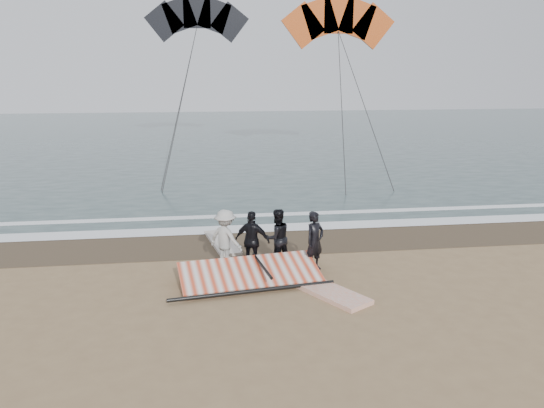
# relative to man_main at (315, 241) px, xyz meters

# --- Properties ---
(ground) EXTENTS (120.00, 120.00, 0.00)m
(ground) POSITION_rel_man_main_xyz_m (0.03, -1.90, -0.81)
(ground) COLOR #8C704C
(ground) RESTS_ON ground
(sea) EXTENTS (120.00, 54.00, 0.02)m
(sea) POSITION_rel_man_main_xyz_m (0.03, 31.10, -0.80)
(sea) COLOR #233838
(sea) RESTS_ON ground
(wet_sand) EXTENTS (120.00, 2.80, 0.01)m
(wet_sand) POSITION_rel_man_main_xyz_m (0.03, 2.60, -0.81)
(wet_sand) COLOR #4C3D2B
(wet_sand) RESTS_ON ground
(foam_near) EXTENTS (120.00, 0.90, 0.01)m
(foam_near) POSITION_rel_man_main_xyz_m (0.03, 4.00, -0.79)
(foam_near) COLOR white
(foam_near) RESTS_ON sea
(foam_far) EXTENTS (120.00, 0.45, 0.01)m
(foam_far) POSITION_rel_man_main_xyz_m (0.03, 5.70, -0.79)
(foam_far) COLOR white
(foam_far) RESTS_ON sea
(man_main) EXTENTS (0.71, 0.65, 1.63)m
(man_main) POSITION_rel_man_main_xyz_m (0.00, 0.00, 0.00)
(man_main) COLOR black
(man_main) RESTS_ON ground
(board_white) EXTENTS (2.11, 2.77, 0.11)m
(board_white) POSITION_rel_man_main_xyz_m (-0.14, -1.39, -0.76)
(board_white) COLOR silver
(board_white) RESTS_ON ground
(board_cream) EXTENTS (1.09, 2.53, 0.10)m
(board_cream) POSITION_rel_man_main_xyz_m (-2.39, 2.52, -0.76)
(board_cream) COLOR beige
(board_cream) RESTS_ON ground
(trio_cluster) EXTENTS (2.46, 1.23, 1.63)m
(trio_cluster) POSITION_rel_man_main_xyz_m (-1.73, 0.43, -0.00)
(trio_cluster) COLOR black
(trio_cluster) RESTS_ON ground
(sail_rig) EXTENTS (4.09, 2.18, 0.49)m
(sail_rig) POSITION_rel_man_main_xyz_m (-1.87, -0.55, -0.62)
(sail_rig) COLOR black
(sail_rig) RESTS_ON ground
(kite_red) EXTENTS (7.51, 5.09, 12.62)m
(kite_red) POSITION_rel_man_main_xyz_m (5.19, 18.33, 6.97)
(kite_red) COLOR #C94E17
(kite_red) RESTS_ON ground
(kite_dark) EXTENTS (7.91, 7.62, 17.19)m
(kite_dark) POSITION_rel_man_main_xyz_m (-2.96, 24.75, 7.63)
(kite_dark) COLOR black
(kite_dark) RESTS_ON ground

